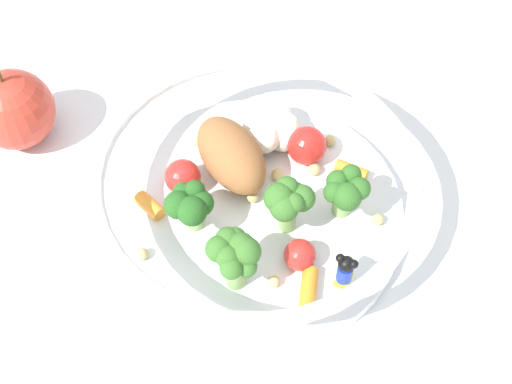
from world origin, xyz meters
TOP-DOWN VIEW (x-y plane):
  - ground_plane at (0.00, 0.00)m, footprint 2.40×2.40m
  - food_container at (-0.01, -0.00)m, footprint 0.25×0.25m
  - loose_apple at (-0.23, 0.05)m, footprint 0.07×0.07m

SIDE VIEW (x-z plane):
  - ground_plane at x=0.00m, z-range 0.00..0.00m
  - food_container at x=-0.01m, z-range 0.00..0.07m
  - loose_apple at x=-0.23m, z-range -0.01..0.08m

